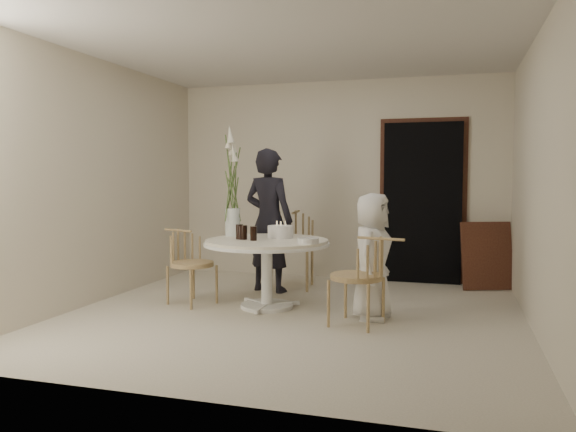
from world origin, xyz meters
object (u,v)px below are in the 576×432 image
(table, at_px, (267,250))
(birthday_cake, at_px, (280,232))
(chair_left, at_px, (185,255))
(girl, at_px, (269,220))
(chair_right, at_px, (369,268))
(flower_vase, at_px, (232,190))
(boy, at_px, (372,256))
(chair_far, at_px, (294,237))

(table, height_order, birthday_cake, birthday_cake)
(chair_left, bearing_deg, girl, -16.72)
(chair_right, relative_size, flower_vase, 0.69)
(flower_vase, bearing_deg, boy, -13.89)
(chair_left, distance_m, birthday_cake, 1.09)
(table, distance_m, boy, 1.15)
(girl, height_order, birthday_cake, girl)
(chair_right, xyz_separation_m, chair_left, (-2.09, 0.43, -0.02))
(chair_left, xyz_separation_m, girl, (0.69, 0.87, 0.34))
(table, bearing_deg, boy, -7.61)
(chair_right, bearing_deg, chair_left, -88.59)
(birthday_cake, bearing_deg, chair_left, -167.65)
(chair_left, xyz_separation_m, boy, (2.08, -0.12, 0.09))
(table, height_order, boy, boy)
(boy, xyz_separation_m, birthday_cake, (-1.05, 0.35, 0.18))
(table, bearing_deg, chair_left, -177.98)
(flower_vase, bearing_deg, chair_right, -23.54)
(chair_far, xyz_separation_m, flower_vase, (-0.44, -0.99, 0.62))
(table, bearing_deg, girl, 106.96)
(table, xyz_separation_m, flower_vase, (-0.49, 0.25, 0.63))
(boy, bearing_deg, chair_left, 93.10)
(girl, bearing_deg, flower_vase, 80.77)
(flower_vase, bearing_deg, birthday_cake, -5.62)
(table, bearing_deg, flower_vase, 152.89)
(table, xyz_separation_m, birthday_cake, (0.09, 0.19, 0.18))
(chair_right, distance_m, flower_vase, 1.92)
(chair_left, bearing_deg, chair_far, -13.18)
(table, height_order, chair_right, chair_right)
(table, relative_size, boy, 1.07)
(birthday_cake, relative_size, flower_vase, 0.23)
(chair_right, xyz_separation_m, girl, (-1.40, 1.30, 0.32))
(chair_far, relative_size, girl, 0.55)
(table, relative_size, chair_left, 1.63)
(chair_far, distance_m, flower_vase, 1.25)
(chair_far, bearing_deg, boy, -55.53)
(girl, height_order, flower_vase, flower_vase)
(table, height_order, chair_far, chair_far)
(chair_right, height_order, girl, girl)
(birthday_cake, xyz_separation_m, flower_vase, (-0.58, 0.06, 0.45))
(chair_left, distance_m, flower_vase, 0.89)
(chair_far, xyz_separation_m, girl, (-0.20, -0.41, 0.24))
(chair_far, height_order, girl, girl)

